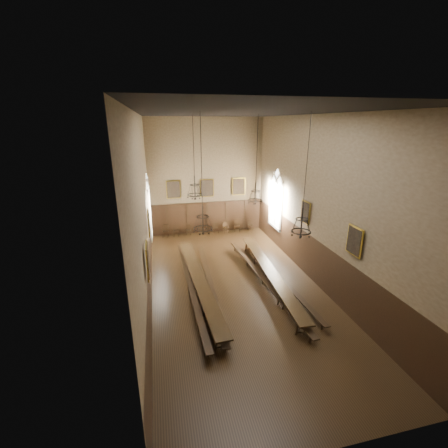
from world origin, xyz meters
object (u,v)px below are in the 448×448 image
object	(u,v)px
chair_4	(216,230)
chandelier_back_right	(255,195)
chandelier_front_left	(203,221)
chair_2	(189,232)
chair_3	(203,231)
chandelier_front_right	(301,225)
chair_1	(176,233)
chandelier_back_left	(195,190)
bench_left_inner	(210,285)
table_right	(269,276)
table_left	(199,284)
chair_5	(226,229)
bench_right_inner	(263,280)
bench_right_outer	(277,276)
chair_7	(250,227)
chair_0	(166,233)
bench_left_outer	(190,286)
chair_6	(237,228)

from	to	relation	value
chair_4	chandelier_back_right	size ratio (longest dim) A/B	0.17
chair_4	chandelier_front_left	bearing A→B (deg)	-114.31
chair_2	chair_3	xyz separation A→B (m)	(1.15, -0.01, 0.00)
chair_4	chandelier_front_right	world-z (taller)	chandelier_front_right
chair_1	chandelier_back_left	bearing A→B (deg)	-77.97
chair_3	chandelier_back_left	distance (m)	7.69
bench_left_inner	chandelier_front_right	size ratio (longest dim) A/B	1.94
chair_4	chandelier_front_right	size ratio (longest dim) A/B	0.16
chandelier_back_left	table_right	bearing A→B (deg)	-34.59
chair_4	table_left	bearing A→B (deg)	-117.40
chair_2	chandelier_front_left	distance (m)	11.58
chair_2	chair_5	bearing A→B (deg)	11.72
bench_right_inner	chair_5	distance (m)	8.61
bench_right_outer	chair_4	world-z (taller)	chair_4
chair_4	chandelier_back_right	world-z (taller)	chandelier_back_right
bench_right_inner	chair_7	size ratio (longest dim) A/B	11.85
table_left	bench_right_outer	size ratio (longest dim) A/B	1.04
table_right	chair_0	distance (m)	10.02
bench_left_inner	bench_right_outer	size ratio (longest dim) A/B	1.04
chair_5	bench_right_outer	bearing A→B (deg)	-96.14
chair_2	chandelier_back_right	world-z (taller)	chandelier_back_right
table_left	chandelier_front_right	xyz separation A→B (m)	(4.33, -2.54, 3.88)
table_left	chair_3	bearing A→B (deg)	79.73
chair_4	chair_7	xyz separation A→B (m)	(2.93, -0.00, 0.01)
bench_left_inner	chair_1	distance (m)	8.60
chair_7	chair_5	bearing A→B (deg)	-174.31
bench_left_inner	chandelier_front_right	xyz separation A→B (m)	(3.73, -2.48, 3.99)
bench_left_outer	chandelier_back_left	xyz separation A→B (m)	(0.73, 2.51, 4.65)
chair_0	chair_6	xyz separation A→B (m)	(5.83, 0.03, 0.02)
chair_5	chandelier_back_left	distance (m)	8.13
chair_6	chair_7	xyz separation A→B (m)	(1.13, 0.04, -0.05)
chandelier_front_left	chandelier_front_right	bearing A→B (deg)	-5.10
table_left	bench_right_inner	size ratio (longest dim) A/B	0.96
table_left	chair_2	xyz separation A→B (m)	(0.40, 8.57, -0.13)
bench_left_inner	chair_4	distance (m)	8.83
chair_2	chandelier_front_right	bearing A→B (deg)	-56.42
bench_right_inner	bench_right_outer	distance (m)	0.99
bench_left_inner	chandelier_front_left	bearing A→B (deg)	-106.83
chair_2	chandelier_front_right	distance (m)	12.44
chair_3	chair_7	size ratio (longest dim) A/B	1.00
chandelier_back_left	chandelier_front_left	xyz separation A→B (m)	(-0.31, -4.75, -0.32)
bench_right_outer	chandelier_back_right	world-z (taller)	chandelier_back_right
chair_1	chair_3	bearing A→B (deg)	6.10
bench_left_outer	chair_2	world-z (taller)	chair_2
bench_left_inner	chandelier_back_left	bearing A→B (deg)	96.99
chair_7	chandelier_back_left	bearing A→B (deg)	-128.63
bench_left_outer	chair_7	xyz separation A→B (m)	(6.01, 8.46, -0.04)
chair_6	chandelier_front_right	distance (m)	11.73
bench_right_outer	chair_5	distance (m)	8.43
chair_3	chandelier_front_left	distance (m)	11.67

